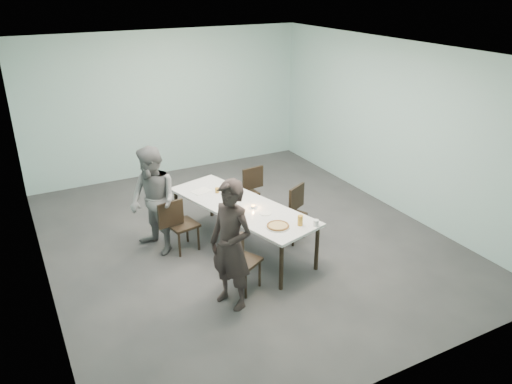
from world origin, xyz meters
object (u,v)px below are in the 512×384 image
chair_near_right (293,209)px  side_plate (265,213)px  diner_near (231,245)px  chair_far_left (178,222)px  chair_far_right (248,188)px  diner_far (153,201)px  pizza (278,226)px  chair_near_left (239,259)px  beer_glass (300,220)px  table (241,208)px  water_tumbler (316,223)px  tealight (253,207)px  amber_tumbler (217,190)px

chair_near_right → side_plate: chair_near_right is taller
diner_near → chair_far_left: bearing=161.3°
chair_far_right → diner_far: (-1.86, -0.51, 0.34)m
pizza → chair_near_right: bearing=47.4°
chair_near_left → diner_far: diner_far is taller
pizza → beer_glass: size_ratio=2.27×
pizza → side_plate: pizza is taller
side_plate → table: bearing=111.8°
diner_near → water_tumbler: size_ratio=19.33×
water_tumbler → chair_far_right: bearing=89.2°
water_tumbler → tealight: water_tumbler is taller
table → diner_near: size_ratio=1.58×
beer_glass → amber_tumbler: (-0.57, 1.60, -0.03)m
diner_far → amber_tumbler: (1.07, 0.05, -0.05)m
side_plate → diner_far: bearing=144.6°
chair_far_left → chair_near_right: same height
diner_far → beer_glass: size_ratio=11.26×
chair_near_left → diner_far: 1.75m
side_plate → beer_glass: size_ratio=1.20×
chair_near_left → chair_near_right: size_ratio=1.00×
table → chair_far_right: 1.25m
chair_far_right → water_tumbler: size_ratio=9.67×
chair_near_right → chair_far_right: 1.15m
beer_glass → diner_near: bearing=-167.9°
chair_near_left → side_plate: 0.98m
diner_far → pizza: bearing=24.9°
chair_far_left → chair_near_right: size_ratio=1.00×
pizza → beer_glass: beer_glass is taller
side_plate → tealight: tealight is taller
diner_near → tealight: size_ratio=31.07×
amber_tumbler → diner_near: bearing=-108.5°
amber_tumbler → water_tumbler: bearing=-66.2°
chair_far_left → amber_tumbler: 0.85m
chair_near_left → tealight: chair_near_left is taller
chair_near_right → diner_far: 2.22m
water_tumbler → beer_glass: bearing=148.0°
chair_near_right → chair_far_right: bearing=-104.9°
chair_far_left → amber_tumbler: (0.77, 0.23, 0.29)m
table → chair_far_left: bearing=157.7°
chair_near_right → tealight: bearing=-18.4°
chair_near_right → amber_tumbler: 1.26m
side_plate → tealight: size_ratio=3.21×
beer_glass → amber_tumbler: 1.70m
tealight → chair_near_right: bearing=8.8°
chair_near_left → pizza: size_ratio=2.56×
chair_far_left → beer_glass: size_ratio=5.80×
table → water_tumbler: size_ratio=30.51×
side_plate → tealight: bearing=107.1°
chair_far_right → tealight: bearing=60.2°
diner_far → beer_glass: diner_far is taller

